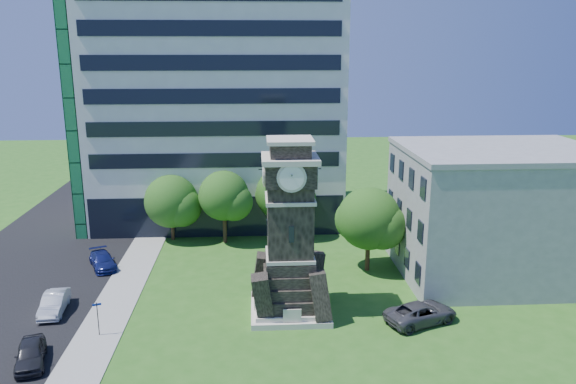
{
  "coord_description": "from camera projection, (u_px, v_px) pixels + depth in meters",
  "views": [
    {
      "loc": [
        0.7,
        -33.91,
        17.92
      ],
      "look_at": [
        3.25,
        8.23,
        7.04
      ],
      "focal_mm": 35.0,
      "sensor_mm": 36.0,
      "label": 1
    }
  ],
  "objects": [
    {
      "name": "car_street_mid",
      "position": [
        54.0,
        303.0,
        39.02
      ],
      "size": [
        1.8,
        4.2,
        1.35
      ],
      "primitive_type": "imported",
      "rotation": [
        0.0,
        0.0,
        0.09
      ],
      "color": "#B6BABE",
      "rests_on": "ground"
    },
    {
      "name": "tree_nc",
      "position": [
        225.0,
        198.0,
        52.16
      ],
      "size": [
        5.15,
        4.68,
        6.93
      ],
      "rotation": [
        0.0,
        0.0,
        -0.12
      ],
      "color": "#332114",
      "rests_on": "ground"
    },
    {
      "name": "park_bench",
      "position": [
        300.0,
        316.0,
        37.34
      ],
      "size": [
        2.06,
        0.55,
        1.07
      ],
      "rotation": [
        0.0,
        0.0,
        0.15
      ],
      "color": "black",
      "rests_on": "ground"
    },
    {
      "name": "office_low",
      "position": [
        497.0,
        212.0,
        44.81
      ],
      "size": [
        15.2,
        12.2,
        10.4
      ],
      "color": "#949699",
      "rests_on": "ground"
    },
    {
      "name": "sidewalk",
      "position": [
        119.0,
        297.0,
        41.47
      ],
      "size": [
        3.0,
        70.0,
        0.06
      ],
      "primitive_type": "cube",
      "color": "gray",
      "rests_on": "ground"
    },
    {
      "name": "clock_tower",
      "position": [
        290.0,
        240.0,
        37.99
      ],
      "size": [
        5.4,
        5.4,
        12.22
      ],
      "color": "beige",
      "rests_on": "ground"
    },
    {
      "name": "ground",
      "position": [
        247.0,
        326.0,
        37.21
      ],
      "size": [
        160.0,
        160.0,
        0.0
      ],
      "primitive_type": "plane",
      "color": "#285C1A",
      "rests_on": "ground"
    },
    {
      "name": "car_east_lot",
      "position": [
        421.0,
        313.0,
        37.55
      ],
      "size": [
        5.56,
        4.08,
        1.4
      ],
      "primitive_type": "imported",
      "rotation": [
        0.0,
        0.0,
        1.96
      ],
      "color": "#46464B",
      "rests_on": "ground"
    },
    {
      "name": "tree_east",
      "position": [
        370.0,
        220.0,
        45.55
      ],
      "size": [
        5.65,
        5.13,
        7.06
      ],
      "rotation": [
        0.0,
        0.0,
        -0.04
      ],
      "color": "#332114",
      "rests_on": "ground"
    },
    {
      "name": "car_street_north",
      "position": [
        103.0,
        261.0,
        46.97
      ],
      "size": [
        3.33,
        4.6,
        1.24
      ],
      "primitive_type": "imported",
      "rotation": [
        0.0,
        0.0,
        0.42
      ],
      "color": "navy",
      "rests_on": "ground"
    },
    {
      "name": "car_street_south",
      "position": [
        30.0,
        354.0,
        32.59
      ],
      "size": [
        2.56,
        4.19,
        1.33
      ],
      "primitive_type": "imported",
      "rotation": [
        0.0,
        0.0,
        0.27
      ],
      "color": "black",
      "rests_on": "ground"
    },
    {
      "name": "tree_ne",
      "position": [
        284.0,
        195.0,
        54.07
      ],
      "size": [
        5.92,
        5.39,
        7.0
      ],
      "rotation": [
        0.0,
        0.0,
        -0.2
      ],
      "color": "#332114",
      "rests_on": "ground"
    },
    {
      "name": "street_sign",
      "position": [
        98.0,
        315.0,
        35.62
      ],
      "size": [
        0.55,
        0.06,
        2.31
      ],
      "rotation": [
        0.0,
        0.0,
        0.35
      ],
      "color": "black",
      "rests_on": "ground"
    },
    {
      "name": "office_tall",
      "position": [
        216.0,
        84.0,
        58.45
      ],
      "size": [
        26.2,
        15.11,
        28.6
      ],
      "color": "white",
      "rests_on": "ground"
    },
    {
      "name": "street",
      "position": [
        1.0,
        300.0,
        40.98
      ],
      "size": [
        14.0,
        80.0,
        0.02
      ],
      "primitive_type": "cube",
      "color": "black",
      "rests_on": "ground"
    },
    {
      "name": "tree_nw",
      "position": [
        172.0,
        203.0,
        53.13
      ],
      "size": [
        5.56,
        5.05,
        6.35
      ],
      "rotation": [
        0.0,
        0.0,
        -0.27
      ],
      "color": "#332114",
      "rests_on": "ground"
    }
  ]
}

